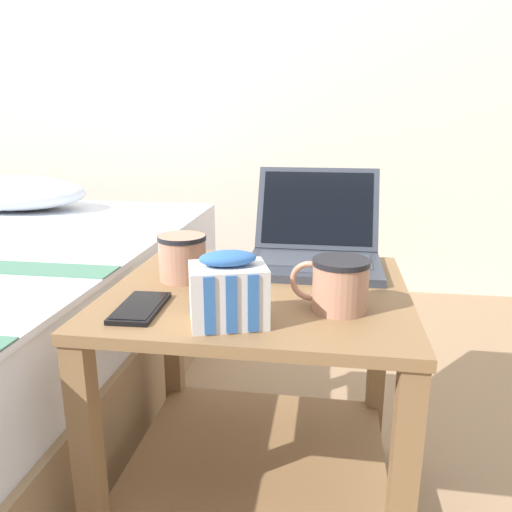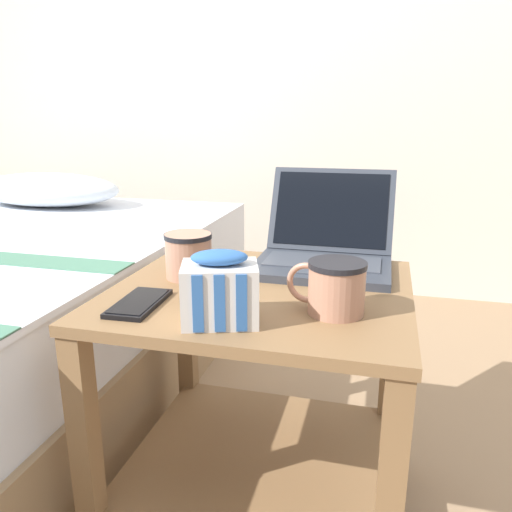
{
  "view_description": "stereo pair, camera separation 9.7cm",
  "coord_description": "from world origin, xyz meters",
  "px_view_note": "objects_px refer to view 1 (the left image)",
  "views": [
    {
      "loc": [
        0.14,
        -0.97,
        0.89
      ],
      "look_at": [
        0.0,
        -0.04,
        0.63
      ],
      "focal_mm": 35.0,
      "sensor_mm": 36.0,
      "label": 1
    },
    {
      "loc": [
        0.24,
        -0.95,
        0.89
      ],
      "look_at": [
        0.0,
        -0.04,
        0.63
      ],
      "focal_mm": 35.0,
      "sensor_mm": 36.0,
      "label": 2
    }
  ],
  "objects_px": {
    "mug_front_left": "(182,255)",
    "mug_front_right": "(339,282)",
    "laptop": "(315,246)",
    "snack_bag": "(228,291)",
    "cell_phone": "(140,307)"
  },
  "relations": [
    {
      "from": "laptop",
      "to": "mug_front_left",
      "type": "height_order",
      "value": "laptop"
    },
    {
      "from": "mug_front_right",
      "to": "snack_bag",
      "type": "distance_m",
      "value": 0.21
    },
    {
      "from": "laptop",
      "to": "snack_bag",
      "type": "height_order",
      "value": "laptop"
    },
    {
      "from": "mug_front_left",
      "to": "snack_bag",
      "type": "bearing_deg",
      "value": -56.39
    },
    {
      "from": "snack_bag",
      "to": "cell_phone",
      "type": "xyz_separation_m",
      "value": [
        -0.17,
        0.03,
        -0.05
      ]
    },
    {
      "from": "mug_front_left",
      "to": "snack_bag",
      "type": "distance_m",
      "value": 0.27
    },
    {
      "from": "cell_phone",
      "to": "mug_front_right",
      "type": "bearing_deg",
      "value": 9.03
    },
    {
      "from": "mug_front_left",
      "to": "mug_front_right",
      "type": "height_order",
      "value": "mug_front_left"
    },
    {
      "from": "laptop",
      "to": "mug_front_left",
      "type": "xyz_separation_m",
      "value": [
        -0.28,
        -0.16,
        0.01
      ]
    },
    {
      "from": "laptop",
      "to": "mug_front_left",
      "type": "relative_size",
      "value": 2.38
    },
    {
      "from": "mug_front_left",
      "to": "mug_front_right",
      "type": "distance_m",
      "value": 0.36
    },
    {
      "from": "laptop",
      "to": "cell_phone",
      "type": "relative_size",
      "value": 2.09
    },
    {
      "from": "mug_front_left",
      "to": "laptop",
      "type": "bearing_deg",
      "value": 30.21
    },
    {
      "from": "laptop",
      "to": "cell_phone",
      "type": "height_order",
      "value": "laptop"
    },
    {
      "from": "snack_bag",
      "to": "cell_phone",
      "type": "bearing_deg",
      "value": 168.87
    }
  ]
}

